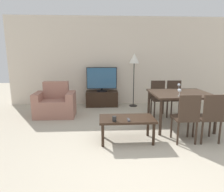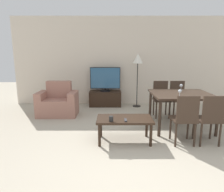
{
  "view_description": "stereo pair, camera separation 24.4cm",
  "coord_description": "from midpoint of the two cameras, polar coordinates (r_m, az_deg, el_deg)",
  "views": [
    {
      "loc": [
        -0.68,
        -2.44,
        1.56
      ],
      "look_at": [
        -0.43,
        1.93,
        0.65
      ],
      "focal_mm": 32.0,
      "sensor_mm": 36.0,
      "label": 1
    },
    {
      "loc": [
        -0.44,
        -2.45,
        1.56
      ],
      "look_at": [
        -0.43,
        1.93,
        0.65
      ],
      "focal_mm": 32.0,
      "sensor_mm": 36.0,
      "label": 2
    }
  ],
  "objects": [
    {
      "name": "dining_chair_near",
      "position": [
        3.71,
        18.69,
        -5.41
      ],
      "size": [
        0.4,
        0.4,
        0.9
      ],
      "color": "#38281E",
      "rests_on": "ground_plane"
    },
    {
      "name": "armchair",
      "position": [
        5.35,
        -17.15,
        -2.2
      ],
      "size": [
        0.99,
        0.63,
        0.88
      ],
      "color": "#9E6B5B",
      "rests_on": "ground_plane"
    },
    {
      "name": "dining_chair_far",
      "position": [
        5.4,
        16.31,
        -0.01
      ],
      "size": [
        0.4,
        0.4,
        0.9
      ],
      "color": "#38281E",
      "rests_on": "ground_plane"
    },
    {
      "name": "wall_back",
      "position": [
        6.36,
        1.74,
        9.84
      ],
      "size": [
        6.99,
        0.06,
        2.7
      ],
      "color": "beige",
      "rests_on": "ground_plane"
    },
    {
      "name": "ground_plane",
      "position": [
        2.95,
        8.61,
        -20.27
      ],
      "size": [
        18.0,
        18.0,
        0.0
      ],
      "primitive_type": "plane",
      "color": "#B2A893"
    },
    {
      "name": "remote_primary",
      "position": [
        3.49,
        2.75,
        -6.8
      ],
      "size": [
        0.04,
        0.15,
        0.02
      ],
      "color": "#38383D",
      "rests_on": "coffee_table"
    },
    {
      "name": "cup_white_near",
      "position": [
        3.42,
        -1.38,
        -6.52
      ],
      "size": [
        0.07,
        0.07,
        0.09
      ],
      "color": "black",
      "rests_on": "coffee_table"
    },
    {
      "name": "floor_lamp",
      "position": [
        6.01,
        5.19,
        9.83
      ],
      "size": [
        0.31,
        0.31,
        1.6
      ],
      "color": "black",
      "rests_on": "ground_plane"
    },
    {
      "name": "dining_chair_far_left",
      "position": [
        5.27,
        11.89,
        -0.07
      ],
      "size": [
        0.4,
        0.4,
        0.9
      ],
      "color": "#38281E",
      "rests_on": "ground_plane"
    },
    {
      "name": "tv",
      "position": [
        6.07,
        -4.1,
        4.74
      ],
      "size": [
        0.91,
        0.32,
        0.73
      ],
      "color": "black",
      "rests_on": "tv_stand"
    },
    {
      "name": "coffee_table",
      "position": [
        3.63,
        2.37,
        -7.1
      ],
      "size": [
        0.99,
        0.53,
        0.44
      ],
      "color": "black",
      "rests_on": "ground_plane"
    },
    {
      "name": "wine_glass_left",
      "position": [
        4.1,
        17.16,
        1.37
      ],
      "size": [
        0.07,
        0.07,
        0.15
      ],
      "color": "silver",
      "rests_on": "dining_table"
    },
    {
      "name": "dining_table",
      "position": [
        4.51,
        17.41,
        -0.1
      ],
      "size": [
        1.23,
        1.08,
        0.76
      ],
      "color": "#38281E",
      "rests_on": "ground_plane"
    },
    {
      "name": "tv_stand",
      "position": [
        6.17,
        -4.02,
        -0.74
      ],
      "size": [
        0.96,
        0.47,
        0.46
      ],
      "color": "black",
      "rests_on": "ground_plane"
    },
    {
      "name": "dining_chair_near_right",
      "position": [
        3.89,
        24.6,
        -5.08
      ],
      "size": [
        0.4,
        0.4,
        0.9
      ],
      "color": "#38281E",
      "rests_on": "ground_plane"
    },
    {
      "name": "wine_glass_center",
      "position": [
        4.87,
        17.25,
        2.94
      ],
      "size": [
        0.07,
        0.07,
        0.15
      ],
      "color": "silver",
      "rests_on": "dining_table"
    }
  ]
}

